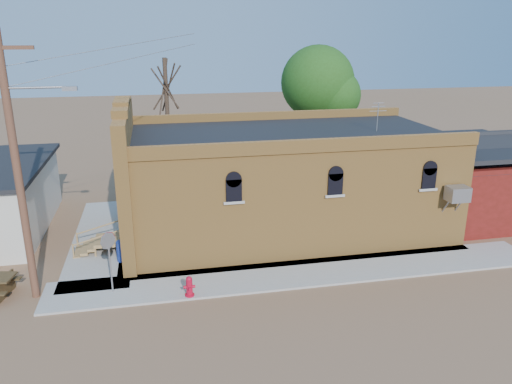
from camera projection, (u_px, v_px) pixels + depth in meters
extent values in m
plane|color=brown|center=(271.00, 289.00, 17.97)|extent=(120.00, 120.00, 0.00)
cube|color=#9E9991|center=(304.00, 273.00, 19.08)|extent=(19.00, 2.20, 0.08)
cube|color=#9E9991|center=(104.00, 238.00, 22.34)|extent=(2.60, 10.00, 0.08)
cube|color=#CA893D|center=(287.00, 183.00, 22.79)|extent=(14.00, 7.00, 4.50)
cube|color=black|center=(288.00, 134.00, 22.08)|extent=(13.80, 6.80, 0.12)
cube|color=#CA893D|center=(128.00, 178.00, 21.24)|extent=(0.50, 7.40, 5.80)
cube|color=navy|center=(117.00, 160.00, 19.73)|extent=(0.08, 1.10, 1.56)
cube|color=#939499|center=(458.00, 194.00, 20.17)|extent=(0.85, 0.65, 0.60)
cube|color=#53140E|center=(471.00, 184.00, 24.81)|extent=(5.00, 6.00, 3.20)
cylinder|color=#552F22|center=(18.00, 173.00, 16.13)|extent=(0.26, 0.26, 9.00)
cylinder|color=#939499|center=(36.00, 88.00, 15.47)|extent=(1.80, 0.08, 0.08)
cube|color=#939499|center=(70.00, 88.00, 15.68)|extent=(0.45, 0.22, 0.14)
cylinder|color=#423125|center=(168.00, 126.00, 28.36)|extent=(0.24, 0.24, 7.50)
cylinder|color=#423125|center=(316.00, 129.00, 30.74)|extent=(0.28, 0.28, 6.30)
sphere|color=#234A15|center=(318.00, 82.00, 29.88)|extent=(4.40, 4.40, 4.40)
cylinder|color=#B50A24|center=(190.00, 295.00, 17.37)|extent=(0.34, 0.34, 0.06)
cylinder|color=#B50A24|center=(189.00, 287.00, 17.28)|extent=(0.23, 0.23, 0.56)
sphere|color=#B50A24|center=(189.00, 279.00, 17.19)|extent=(0.22, 0.22, 0.22)
cylinder|color=#B50A24|center=(190.00, 289.00, 17.14)|extent=(0.11, 0.13, 0.10)
cylinder|color=#B50A24|center=(185.00, 287.00, 17.25)|extent=(0.13, 0.11, 0.10)
cylinder|color=#B50A24|center=(193.00, 286.00, 17.30)|extent=(0.13, 0.11, 0.10)
cylinder|color=#939499|center=(110.00, 265.00, 17.34)|extent=(0.07, 0.07, 2.06)
cylinder|color=#939499|center=(108.00, 241.00, 17.04)|extent=(0.48, 0.43, 0.62)
cylinder|color=#AA0918|center=(108.00, 240.00, 17.07)|extent=(0.48, 0.43, 0.62)
cylinder|color=navy|center=(123.00, 251.00, 19.96)|extent=(0.64, 0.64, 0.81)
cube|color=#46341C|center=(5.00, 288.00, 17.34)|extent=(0.36, 1.45, 0.74)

